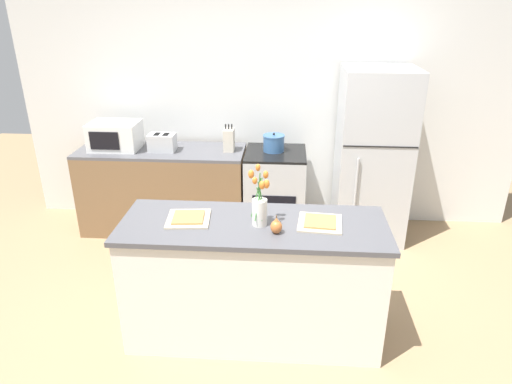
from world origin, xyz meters
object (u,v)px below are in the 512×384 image
toaster (162,143)px  knife_block (229,140)px  refrigerator (372,157)px  microwave (115,136)px  pear_figurine (276,226)px  plate_setting_left (188,218)px  cooking_pot (274,143)px  plate_setting_right (320,222)px  stove_range (275,193)px  flower_vase (260,206)px

toaster → knife_block: size_ratio=1.04×
refrigerator → microwave: size_ratio=3.56×
pear_figurine → plate_setting_left: size_ratio=0.40×
refrigerator → cooking_pot: refrigerator is taller
cooking_pot → microwave: bearing=-178.8°
plate_setting_right → microwave: size_ratio=0.65×
stove_range → toaster: toaster is taller
refrigerator → plate_setting_left: bearing=-133.4°
stove_range → plate_setting_right: plate_setting_right is taller
flower_vase → plate_setting_right: bearing=5.4°
knife_block → cooking_pot: bearing=2.6°
toaster → microwave: size_ratio=0.58×
refrigerator → plate_setting_right: refrigerator is taller
pear_figurine → toaster: bearing=125.1°
stove_range → pear_figurine: 1.80m
plate_setting_right → microwave: microwave is taller
refrigerator → cooking_pot: size_ratio=7.98×
stove_range → microwave: size_ratio=1.84×
cooking_pot → refrigerator: bearing=-1.9°
plate_setting_left → microwave: bearing=124.2°
refrigerator → plate_setting_left: size_ratio=5.48×
cooking_pot → plate_setting_left: bearing=-108.0°
flower_vase → plate_setting_left: 0.51m
stove_range → plate_setting_left: bearing=-109.0°
flower_vase → plate_setting_left: flower_vase is taller
cooking_pot → knife_block: 0.44m
stove_range → flower_vase: 1.72m
pear_figurine → knife_block: knife_block is taller
toaster → cooking_pot: (1.11, 0.07, -0.00)m
microwave → flower_vase: bearing=-46.0°
flower_vase → toaster: bearing=124.2°
stove_range → knife_block: bearing=178.4°
plate_setting_right → toaster: size_ratio=1.11×
stove_range → toaster: 1.25m
toaster → stove_range: bearing=2.1°
stove_range → refrigerator: 1.04m
toaster → microwave: microwave is taller
cooking_pot → microwave: microwave is taller
stove_range → microwave: microwave is taller
pear_figurine → knife_block: (-0.52, 1.74, 0.04)m
toaster → plate_setting_right: bearing=-46.2°
stove_range → knife_block: (-0.47, 0.01, 0.55)m
refrigerator → flower_vase: (-1.01, -1.62, 0.19)m
flower_vase → microwave: (-1.56, 1.61, -0.03)m
plate_setting_right → toaster: (-1.47, 1.54, 0.05)m
plate_setting_right → refrigerator: bearing=69.0°
pear_figurine → flower_vase: bearing=135.7°
stove_range → flower_vase: bearing=-92.0°
refrigerator → microwave: bearing=-180.0°
plate_setting_right → stove_range: bearing=102.3°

